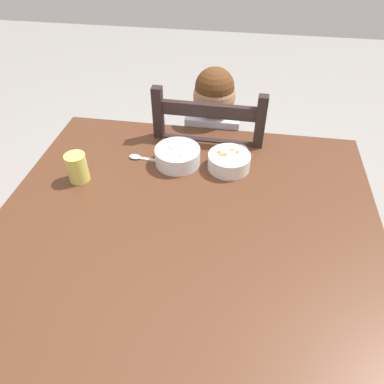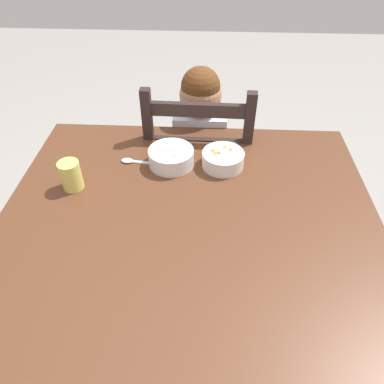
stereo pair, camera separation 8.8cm
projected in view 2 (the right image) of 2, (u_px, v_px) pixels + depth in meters
The scene contains 8 objects.
ground_plane at pixel (189, 342), 1.56m from camera, with size 8.00×8.00×0.00m, color gray.
dining_table at pixel (188, 246), 1.14m from camera, with size 1.15×1.08×0.72m.
dining_chair at pixel (199, 174), 1.70m from camera, with size 0.43×0.43×0.93m.
child_figure at pixel (200, 143), 1.58m from camera, with size 0.32×0.31×0.95m.
bowl_of_peas at pixel (171, 157), 1.28m from camera, with size 0.16×0.16×0.06m.
bowl_of_carrots at pixel (223, 159), 1.27m from camera, with size 0.15×0.15×0.06m.
spoon at pixel (133, 161), 1.31m from camera, with size 0.14×0.03×0.01m.
drinking_cup at pixel (71, 175), 1.17m from camera, with size 0.07×0.07×0.10m, color #DBD661.
Camera 2 is at (0.05, -0.75, 1.51)m, focal length 34.32 mm.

